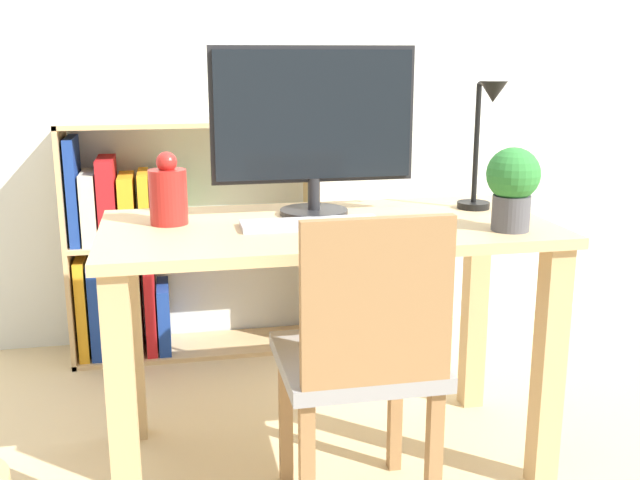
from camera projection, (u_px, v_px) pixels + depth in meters
The scene contains 10 objects.
ground_plane at pixel (327, 457), 2.29m from camera, with size 10.00×10.00×0.00m, color #CCB284.
wall_back at pixel (269, 29), 3.05m from camera, with size 8.00×0.05×2.60m.
desk at pixel (327, 274), 2.15m from camera, with size 1.26×0.63×0.74m.
monitor at pixel (314, 122), 2.16m from camera, with size 0.60×0.20×0.49m.
keyboard at pixel (311, 224), 2.07m from camera, with size 0.39×0.12×0.02m.
vase at pixel (168, 193), 2.08m from camera, with size 0.11×0.11×0.20m.
desk_lamp at pixel (485, 133), 2.20m from camera, with size 0.10×0.19×0.39m.
potted_plant at pixel (513, 184), 2.00m from camera, with size 0.14×0.14×0.23m.
chair at pixel (362, 356), 1.88m from camera, with size 0.40×0.40×0.85m.
bookshelf at pixel (145, 252), 2.99m from camera, with size 0.99×0.28×0.95m.
Camera 1 is at (-0.44, -2.01, 1.20)m, focal length 42.00 mm.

